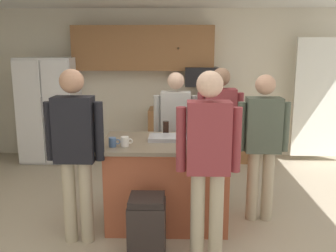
# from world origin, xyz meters

# --- Properties ---
(floor) EXTENTS (7.04, 7.04, 0.00)m
(floor) POSITION_xyz_m (0.00, 0.00, 0.00)
(floor) COLOR #B7A88E
(floor) RESTS_ON ground
(back_wall) EXTENTS (6.40, 0.10, 2.60)m
(back_wall) POSITION_xyz_m (0.00, 2.80, 1.30)
(back_wall) COLOR beige
(back_wall) RESTS_ON ground
(french_door_window_panel) EXTENTS (0.90, 0.06, 2.00)m
(french_door_window_panel) POSITION_xyz_m (2.60, 2.40, 1.10)
(french_door_window_panel) COLOR white
(french_door_window_panel) RESTS_ON ground
(cabinet_run_upper) EXTENTS (2.40, 0.38, 0.75)m
(cabinet_run_upper) POSITION_xyz_m (-0.40, 2.60, 1.93)
(cabinet_run_upper) COLOR #936038
(cabinet_run_lower) EXTENTS (1.80, 0.63, 0.90)m
(cabinet_run_lower) POSITION_xyz_m (0.60, 2.48, 0.45)
(cabinet_run_lower) COLOR #936038
(cabinet_run_lower) RESTS_ON ground
(refrigerator) EXTENTS (0.94, 0.76, 1.78)m
(refrigerator) POSITION_xyz_m (-2.00, 2.38, 0.89)
(refrigerator) COLOR white
(refrigerator) RESTS_ON ground
(microwave_over_range) EXTENTS (0.56, 0.40, 0.32)m
(microwave_over_range) POSITION_xyz_m (0.60, 2.50, 1.45)
(microwave_over_range) COLOR black
(kitchen_island) EXTENTS (1.42, 0.93, 0.95)m
(kitchen_island) POSITION_xyz_m (0.09, 0.02, 0.48)
(kitchen_island) COLOR #AD5638
(kitchen_island) RESTS_ON ground
(person_host_foreground) EXTENTS (0.57, 0.23, 1.75)m
(person_host_foreground) POSITION_xyz_m (0.48, -0.73, 1.02)
(person_host_foreground) COLOR tan
(person_host_foreground) RESTS_ON ground
(person_guest_right) EXTENTS (0.57, 0.22, 1.64)m
(person_guest_right) POSITION_xyz_m (0.18, 0.83, 0.94)
(person_guest_right) COLOR #232D4C
(person_guest_right) RESTS_ON ground
(person_elder_center) EXTENTS (0.57, 0.22, 1.66)m
(person_elder_center) POSITION_xyz_m (1.14, 0.13, 0.96)
(person_elder_center) COLOR tan
(person_elder_center) RESTS_ON ground
(person_guest_by_door) EXTENTS (0.57, 0.23, 1.75)m
(person_guest_by_door) POSITION_xyz_m (-0.79, -0.43, 1.02)
(person_guest_by_door) COLOR tan
(person_guest_by_door) RESTS_ON ground
(person_guest_left) EXTENTS (0.57, 0.22, 1.70)m
(person_guest_left) POSITION_xyz_m (0.73, 0.67, 0.98)
(person_guest_left) COLOR tan
(person_guest_left) RESTS_ON ground
(glass_stout_tall) EXTENTS (0.07, 0.07, 0.16)m
(glass_stout_tall) POSITION_xyz_m (0.07, 0.31, 1.03)
(glass_stout_tall) COLOR black
(glass_stout_tall) RESTS_ON kitchen_island
(mug_blue_stoneware) EXTENTS (0.13, 0.08, 0.10)m
(mug_blue_stoneware) POSITION_xyz_m (-0.34, -0.21, 1.00)
(mug_blue_stoneware) COLOR white
(mug_blue_stoneware) RESTS_ON kitchen_island
(mug_ceramic_white) EXTENTS (0.12, 0.08, 0.10)m
(mug_ceramic_white) POSITION_xyz_m (-0.46, -0.23, 0.99)
(mug_ceramic_white) COLOR #4C6B99
(mug_ceramic_white) RESTS_ON kitchen_island
(glass_dark_ale) EXTENTS (0.08, 0.08, 0.14)m
(glass_dark_ale) POSITION_xyz_m (0.51, -0.23, 1.02)
(glass_dark_ale) COLOR black
(glass_dark_ale) RESTS_ON kitchen_island
(serving_tray) EXTENTS (0.44, 0.30, 0.04)m
(serving_tray) POSITION_xyz_m (0.11, 0.09, 0.97)
(serving_tray) COLOR #B7B7BC
(serving_tray) RESTS_ON kitchen_island
(trash_bin) EXTENTS (0.34, 0.34, 0.61)m
(trash_bin) POSITION_xyz_m (-0.07, -0.72, 0.30)
(trash_bin) COLOR black
(trash_bin) RESTS_ON ground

